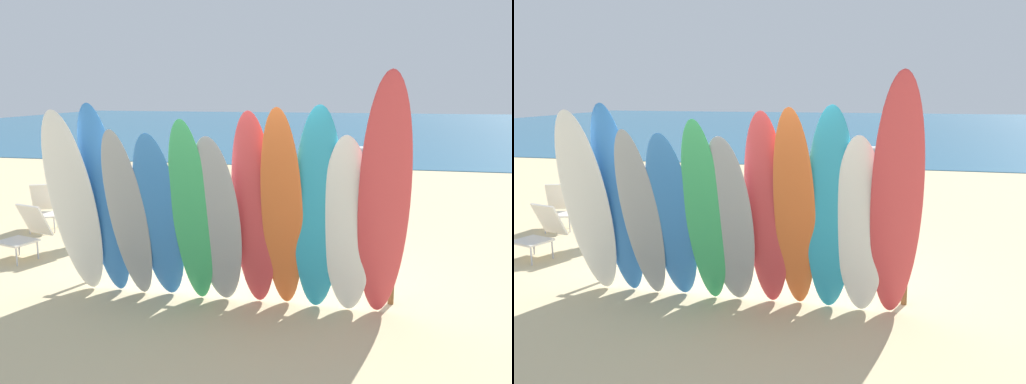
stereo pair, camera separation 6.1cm
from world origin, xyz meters
The scene contains 19 objects.
ground centered at (0.00, 14.00, 0.00)m, with size 60.00×60.00×0.00m, color #D3BC8C.
ocean_water centered at (0.00, 31.30, 0.01)m, with size 60.00×40.00×0.02m, color #235B7F.
surfboard_rack centered at (0.00, 0.00, 0.53)m, with size 4.03×0.07×0.64m.
surfboard_white_0 centered at (-1.80, -0.66, 1.17)m, with size 0.58×0.08×2.44m, color white.
surfboard_blue_1 centered at (-1.45, -0.55, 1.21)m, with size 0.52×0.08×2.46m, color #337AD1.
surfboard_grey_2 centered at (-1.12, -0.64, 1.07)m, with size 0.47×0.06×2.22m, color #999EA3.
surfboard_blue_3 centered at (-0.74, -0.60, 1.05)m, with size 0.54×0.07×2.20m, color #337AD1.
surfboard_green_4 centered at (-0.33, -0.64, 1.13)m, with size 0.46×0.06×2.34m, color #38B266.
surfboard_grey_5 centered at (-0.05, -0.59, 1.04)m, with size 0.57×0.08×2.14m, color #999EA3.
surfboard_red_6 centered at (0.38, -0.53, 1.17)m, with size 0.51×0.07×2.39m, color #D13D42.
surfboard_orange_7 centered at (0.71, -0.58, 1.19)m, with size 0.47×0.06×2.48m, color orange.
surfboard_teal_8 centered at (1.11, -0.55, 1.20)m, with size 0.54×0.07×2.46m, color #289EC6.
surfboard_white_9 centered at (1.44, -0.54, 1.05)m, with size 0.55×0.07×2.15m, color white.
surfboard_red_10 centered at (1.81, -0.68, 1.38)m, with size 0.54×0.08×2.85m, color #D13D42.
beachgoer_strolling centered at (0.46, 7.15, 0.87)m, with size 0.42×0.44×1.51m.
beachgoer_midbeach centered at (-2.81, 1.74, 0.90)m, with size 0.44×0.45×1.56m.
beach_chair_red centered at (-4.21, 2.34, 0.43)m, with size 0.73×0.82×0.82m.
beach_chair_blue centered at (-3.46, 0.71, 0.43)m, with size 0.67×0.82×0.81m.
distant_boat centered at (0.71, 15.50, 0.14)m, with size 3.88×0.88×0.31m.
Camera 1 is at (1.69, -6.40, 2.56)m, focal length 38.19 mm.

